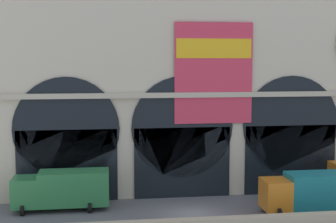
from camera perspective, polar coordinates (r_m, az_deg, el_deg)
name	(u,v)px	position (r m, az deg, el deg)	size (l,w,h in m)	color
ground_plane	(193,215)	(37.12, 3.02, -12.43)	(200.00, 200.00, 0.00)	slate
station_building	(178,70)	(42.75, 1.23, 5.00)	(41.04, 5.71, 22.56)	beige
box_truck_midwest	(63,189)	(38.80, -12.63, -9.12)	(7.50, 2.91, 3.12)	#2D7A42
box_truck_mideast	(311,191)	(38.86, 16.87, -9.22)	(7.50, 2.91, 3.12)	orange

